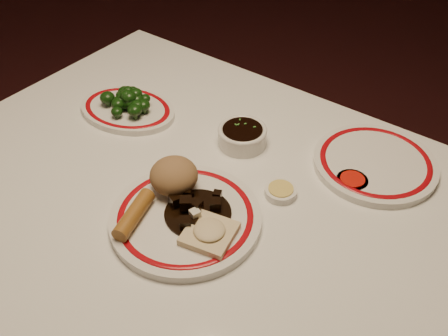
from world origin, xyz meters
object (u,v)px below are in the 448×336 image
fried_wonton (209,232)px  broccoli_pile (128,99)px  stirfry_heap (195,209)px  dining_table (200,223)px  broccoli_plate (128,109)px  soy_bowl (242,137)px  main_plate (186,218)px  rice_mound (174,176)px  spring_roll (134,214)px

fried_wonton → broccoli_pile: size_ratio=0.81×
fried_wonton → stirfry_heap: size_ratio=0.80×
dining_table → broccoli_pile: broccoli_pile is taller
broccoli_plate → stirfry_heap: bearing=-26.1°
dining_table → soy_bowl: bearing=96.1°
fried_wonton → soy_bowl: same height
stirfry_heap → fried_wonton: bearing=-27.5°
main_plate → rice_mound: (-0.06, 0.04, 0.04)m
broccoli_plate → soy_bowl: (0.29, 0.07, 0.01)m
fried_wonton → broccoli_pile: 0.45m
stirfry_heap → broccoli_pile: size_ratio=1.01×
broccoli_pile → fried_wonton: bearing=-26.7°
spring_roll → broccoli_plate: size_ratio=0.42×
spring_roll → soy_bowl: 0.32m
stirfry_heap → soy_bowl: 0.25m
main_plate → spring_roll: spring_roll is taller
soy_bowl → spring_roll: bearing=-92.9°
rice_mound → soy_bowl: 0.22m
main_plate → rice_mound: rice_mound is taller
fried_wonton → main_plate: bearing=168.5°
fried_wonton → rice_mound: bearing=156.7°
fried_wonton → soy_bowl: bearing=113.7°
broccoli_plate → broccoli_pile: 0.03m
rice_mound → stirfry_heap: (0.07, -0.03, -0.02)m
spring_roll → broccoli_pile: bearing=120.1°
stirfry_heap → soy_bowl: (-0.06, 0.24, -0.01)m
spring_roll → stirfry_heap: size_ratio=0.89×
rice_mound → fried_wonton: 0.14m
spring_roll → fried_wonton: spring_roll is taller
main_plate → stirfry_heap: size_ratio=2.81×
dining_table → broccoli_plate: (-0.31, 0.11, 0.10)m
dining_table → spring_roll: 0.19m
broccoli_plate → spring_roll: bearing=-42.7°
main_plate → soy_bowl: 0.26m
stirfry_heap → broccoli_pile: 0.39m
rice_mound → spring_roll: (-0.00, -0.11, -0.02)m
stirfry_heap → broccoli_plate: bearing=153.9°
dining_table → soy_bowl: size_ratio=11.25×
stirfry_heap → broccoli_plate: (-0.35, 0.17, -0.02)m
broccoli_plate → dining_table: bearing=-20.0°
broccoli_plate → broccoli_pile: (0.00, 0.00, 0.03)m
dining_table → spring_roll: spring_roll is taller
main_plate → stirfry_heap: (0.01, 0.02, 0.02)m
broccoli_pile → rice_mound: bearing=-28.2°
rice_mound → broccoli_pile: (-0.28, 0.15, -0.01)m
soy_bowl → broccoli_plate: bearing=-167.1°
main_plate → broccoli_pile: (-0.34, 0.19, 0.03)m
broccoli_pile → stirfry_heap: bearing=-26.6°
main_plate → stirfry_heap: bearing=53.3°
broccoli_plate → rice_mound: bearing=-27.7°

